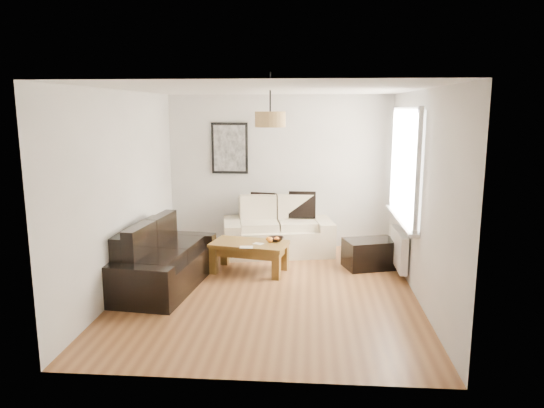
# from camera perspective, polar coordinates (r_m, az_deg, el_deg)

# --- Properties ---
(floor) EXTENTS (4.50, 4.50, 0.00)m
(floor) POSITION_cam_1_polar(r_m,az_deg,el_deg) (6.74, -0.40, -9.77)
(floor) COLOR brown
(floor) RESTS_ON ground
(ceiling) EXTENTS (3.80, 4.50, 0.00)m
(ceiling) POSITION_cam_1_polar(r_m,az_deg,el_deg) (6.31, -0.43, 12.91)
(ceiling) COLOR white
(ceiling) RESTS_ON floor
(wall_back) EXTENTS (3.80, 0.04, 2.60)m
(wall_back) POSITION_cam_1_polar(r_m,az_deg,el_deg) (8.62, 0.85, 3.69)
(wall_back) COLOR silver
(wall_back) RESTS_ON floor
(wall_front) EXTENTS (3.80, 0.04, 2.60)m
(wall_front) POSITION_cam_1_polar(r_m,az_deg,el_deg) (4.21, -3.00, -3.93)
(wall_front) COLOR silver
(wall_front) RESTS_ON floor
(wall_left) EXTENTS (0.04, 4.50, 2.60)m
(wall_left) POSITION_cam_1_polar(r_m,az_deg,el_deg) (6.82, -16.53, 1.35)
(wall_left) COLOR silver
(wall_left) RESTS_ON floor
(wall_right) EXTENTS (0.04, 4.50, 2.60)m
(wall_right) POSITION_cam_1_polar(r_m,az_deg,el_deg) (6.52, 16.47, 0.93)
(wall_right) COLOR silver
(wall_right) RESTS_ON floor
(window_bay) EXTENTS (0.14, 1.90, 1.60)m
(window_bay) POSITION_cam_1_polar(r_m,az_deg,el_deg) (7.25, 15.00, 4.36)
(window_bay) COLOR white
(window_bay) RESTS_ON wall_right
(radiator) EXTENTS (0.10, 0.90, 0.52)m
(radiator) POSITION_cam_1_polar(r_m,az_deg,el_deg) (7.47, 14.24, -4.97)
(radiator) COLOR white
(radiator) RESTS_ON wall_right
(poster) EXTENTS (0.62, 0.04, 0.87)m
(poster) POSITION_cam_1_polar(r_m,az_deg,el_deg) (8.64, -4.83, 6.34)
(poster) COLOR black
(poster) RESTS_ON wall_back
(pendant_shade) EXTENTS (0.40, 0.40, 0.20)m
(pendant_shade) POSITION_cam_1_polar(r_m,az_deg,el_deg) (6.61, -0.20, 9.61)
(pendant_shade) COLOR tan
(pendant_shade) RESTS_ON ceiling
(loveseat_cream) EXTENTS (1.91, 1.27, 0.88)m
(loveseat_cream) POSITION_cam_1_polar(r_m,az_deg,el_deg) (8.31, 0.65, -2.62)
(loveseat_cream) COLOR #BBAD96
(loveseat_cream) RESTS_ON floor
(sofa_leather) EXTENTS (1.12, 1.98, 0.82)m
(sofa_leather) POSITION_cam_1_polar(r_m,az_deg,el_deg) (6.94, -12.27, -5.87)
(sofa_leather) COLOR black
(sofa_leather) RESTS_ON floor
(coffee_table) EXTENTS (1.18, 0.80, 0.44)m
(coffee_table) POSITION_cam_1_polar(r_m,az_deg,el_deg) (7.41, -2.59, -6.04)
(coffee_table) COLOR brown
(coffee_table) RESTS_ON floor
(ottoman) EXTENTS (0.87, 0.69, 0.43)m
(ottoman) POSITION_cam_1_polar(r_m,az_deg,el_deg) (7.73, 11.12, -5.57)
(ottoman) COLOR black
(ottoman) RESTS_ON floor
(cushion_left) EXTENTS (0.44, 0.20, 0.42)m
(cushion_left) POSITION_cam_1_polar(r_m,az_deg,el_deg) (8.47, -1.02, -0.13)
(cushion_left) COLOR black
(cushion_left) RESTS_ON loveseat_cream
(cushion_right) EXTENTS (0.45, 0.14, 0.45)m
(cushion_right) POSITION_cam_1_polar(r_m,az_deg,el_deg) (8.43, 3.46, -0.11)
(cushion_right) COLOR black
(cushion_right) RESTS_ON loveseat_cream
(fruit_bowl) EXTENTS (0.25, 0.25, 0.06)m
(fruit_bowl) POSITION_cam_1_polar(r_m,az_deg,el_deg) (7.41, 0.44, -4.02)
(fruit_bowl) COLOR black
(fruit_bowl) RESTS_ON coffee_table
(orange_a) EXTENTS (0.10, 0.10, 0.08)m
(orange_a) POSITION_cam_1_polar(r_m,az_deg,el_deg) (7.32, -0.20, -4.10)
(orange_a) COLOR orange
(orange_a) RESTS_ON fruit_bowl
(orange_b) EXTENTS (0.08, 0.08, 0.07)m
(orange_b) POSITION_cam_1_polar(r_m,az_deg,el_deg) (7.37, 0.54, -4.00)
(orange_b) COLOR orange
(orange_b) RESTS_ON fruit_bowl
(orange_c) EXTENTS (0.08, 0.08, 0.06)m
(orange_c) POSITION_cam_1_polar(r_m,az_deg,el_deg) (7.38, -0.44, -3.99)
(orange_c) COLOR orange
(orange_c) RESTS_ON fruit_bowl
(papers) EXTENTS (0.19, 0.14, 0.01)m
(papers) POSITION_cam_1_polar(r_m,az_deg,el_deg) (7.09, -2.95, -4.93)
(papers) COLOR silver
(papers) RESTS_ON coffee_table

